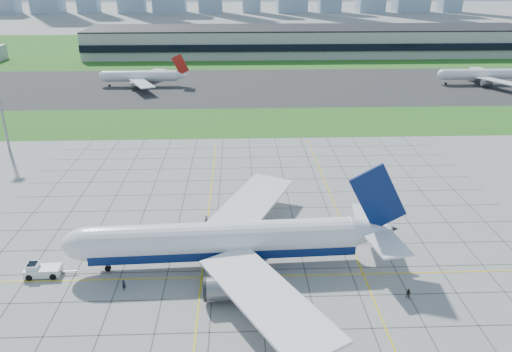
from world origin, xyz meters
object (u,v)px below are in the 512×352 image
at_px(pushback_tug, 41,270).
at_px(distant_jet_1, 142,76).
at_px(airliner, 226,241).
at_px(crew_far, 408,294).
at_px(distant_jet_2, 483,74).
at_px(crew_near, 124,285).

bearing_deg(pushback_tug, distant_jet_1, 90.60).
relative_size(airliner, crew_far, 34.50).
bearing_deg(distant_jet_2, distant_jet_1, 179.39).
distance_m(airliner, distant_jet_1, 150.52).
xyz_separation_m(crew_far, distant_jet_2, (83.42, 154.20, 3.61)).
distance_m(distant_jet_1, distant_jet_2, 152.24).
distance_m(crew_near, crew_far, 46.23).
bearing_deg(distant_jet_1, distant_jet_2, -0.61).
xyz_separation_m(crew_near, distant_jet_2, (129.48, 150.18, 3.54)).
xyz_separation_m(pushback_tug, distant_jet_2, (144.57, 145.45, 3.41)).
height_order(crew_near, distant_jet_2, distant_jet_2).
distance_m(airliner, crew_near, 18.49).
distance_m(pushback_tug, crew_far, 61.77).
xyz_separation_m(crew_far, distant_jet_1, (-68.81, 155.81, 3.61)).
height_order(crew_near, crew_far, crew_near).
xyz_separation_m(crew_near, crew_far, (46.05, -4.02, -0.06)).
bearing_deg(distant_jet_2, airliner, -128.12).
bearing_deg(pushback_tug, airliner, 0.89).
distance_m(crew_far, distant_jet_1, 170.37).
bearing_deg(distant_jet_1, crew_near, -81.47).
bearing_deg(airliner, crew_near, -161.04).
bearing_deg(crew_near, distant_jet_1, 53.03).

